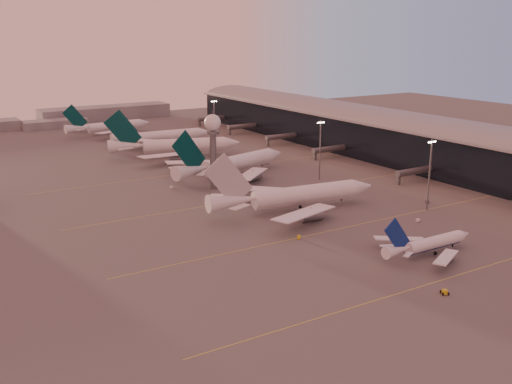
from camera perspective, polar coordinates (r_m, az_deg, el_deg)
ground at (r=145.39m, az=17.16°, el=-10.34°), size 700.00×700.00×0.00m
taxiway_markings at (r=201.70m, az=10.92°, el=-2.68°), size 180.00×185.25×0.02m
terminal at (r=290.13m, az=15.20°, el=4.65°), size 57.00×362.00×23.04m
radar_tower at (r=233.71m, az=-4.14°, el=5.30°), size 6.40×6.40×31.10m
mast_b at (r=214.78m, az=16.22°, el=1.88°), size 3.60×0.56×25.00m
mast_c at (r=250.81m, az=6.13°, el=4.25°), size 3.60×0.56×25.00m
mast_d at (r=324.53m, az=-3.99°, el=6.80°), size 3.60×0.56×25.00m
distant_horizon at (r=426.09m, az=-17.47°, el=6.81°), size 165.00×37.50×9.00m
narrowbody_mid at (r=174.53m, az=16.11°, el=-4.95°), size 33.72×26.95×13.19m
widebody_white at (r=208.04m, az=3.72°, el=-0.75°), size 64.67×51.54×22.79m
greentail_a at (r=257.31m, az=-2.25°, el=2.42°), size 62.49×49.82×23.21m
greentail_b at (r=298.76m, az=-7.65°, el=4.12°), size 63.87×50.77×24.00m
greentail_c at (r=331.63m, az=-8.87°, el=5.07°), size 57.46×46.30×20.86m
greentail_d at (r=372.91m, az=-13.80°, el=5.90°), size 54.21×43.61×19.70m
gsv_tug_mid at (r=151.34m, az=17.52°, el=-9.09°), size 4.46×3.73×1.10m
gsv_truck_b at (r=203.54m, az=15.27°, el=-2.47°), size 5.50×2.40×2.16m
gsv_truck_c at (r=181.53m, az=4.12°, el=-4.10°), size 5.04×5.40×2.20m
gsv_catering_b at (r=225.96m, az=16.04°, el=-0.46°), size 6.13×4.31×4.61m
gsv_tug_far at (r=217.57m, az=-1.32°, el=-0.94°), size 3.70×4.23×1.04m
gsv_truck_d at (r=239.90m, az=-8.09°, el=0.57°), size 2.22×5.03×1.97m
gsv_tug_hangar at (r=281.09m, az=0.96°, el=2.78°), size 3.67×2.25×1.04m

